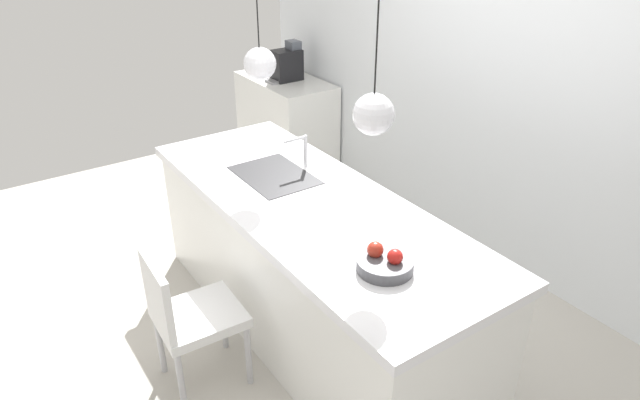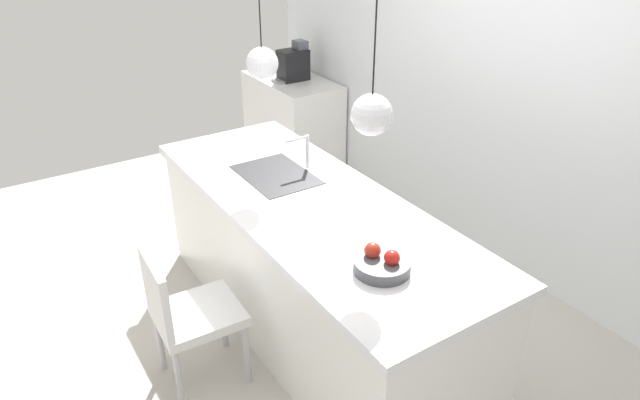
{
  "view_description": "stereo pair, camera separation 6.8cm",
  "coord_description": "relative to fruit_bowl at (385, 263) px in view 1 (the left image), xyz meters",
  "views": [
    {
      "loc": [
        2.47,
        -1.62,
        2.51
      ],
      "look_at": [
        0.1,
        0.0,
        0.98
      ],
      "focal_mm": 32.12,
      "sensor_mm": 36.0,
      "label": 1
    },
    {
      "loc": [
        2.51,
        -1.56,
        2.51
      ],
      "look_at": [
        0.1,
        0.0,
        0.98
      ],
      "focal_mm": 32.12,
      "sensor_mm": 36.0,
      "label": 2
    }
  ],
  "objects": [
    {
      "name": "floor",
      "position": [
        -0.78,
        0.09,
        -0.97
      ],
      "size": [
        6.6,
        6.6,
        0.0
      ],
      "primitive_type": "plane",
      "color": "#BCB7AD",
      "rests_on": "ground"
    },
    {
      "name": "faucet",
      "position": [
        -1.2,
        0.3,
        0.1
      ],
      "size": [
        0.02,
        0.17,
        0.22
      ],
      "color": "silver",
      "rests_on": "kitchen_island"
    },
    {
      "name": "pendant_light_right",
      "position": [
        -0.24,
        0.09,
        0.65
      ],
      "size": [
        0.2,
        0.2,
        0.8
      ],
      "color": "silver"
    },
    {
      "name": "pendant_light_left",
      "position": [
        -1.32,
        0.09,
        0.65
      ],
      "size": [
        0.2,
        0.2,
        0.8
      ],
      "color": "silver"
    },
    {
      "name": "sink_basin",
      "position": [
        -1.2,
        0.09,
        -0.04
      ],
      "size": [
        0.56,
        0.4,
        0.02
      ],
      "primitive_type": "cube",
      "color": "#2D2D30",
      "rests_on": "kitchen_island"
    },
    {
      "name": "back_wall",
      "position": [
        -0.78,
        1.74,
        0.33
      ],
      "size": [
        6.0,
        0.1,
        2.6
      ],
      "primitive_type": "cube",
      "color": "white",
      "rests_on": "ground"
    },
    {
      "name": "fruit_bowl",
      "position": [
        0.0,
        0.0,
        0.0
      ],
      "size": [
        0.27,
        0.27,
        0.13
      ],
      "color": "#4C4C51",
      "rests_on": "kitchen_island"
    },
    {
      "name": "coffee_machine",
      "position": [
        -3.14,
        1.37,
        0.06
      ],
      "size": [
        0.2,
        0.35,
        0.38
      ],
      "color": "black",
      "rests_on": "side_counter"
    },
    {
      "name": "kitchen_island",
      "position": [
        -0.78,
        0.09,
        -0.5
      ],
      "size": [
        2.59,
        0.94,
        0.93
      ],
      "color": "white",
      "rests_on": "ground"
    },
    {
      "name": "chair_near",
      "position": [
        -0.74,
        -0.74,
        -0.47
      ],
      "size": [
        0.43,
        0.47,
        0.87
      ],
      "color": "silver",
      "rests_on": "ground"
    },
    {
      "name": "side_counter",
      "position": [
        -3.18,
        1.37,
        -0.53
      ],
      "size": [
        1.1,
        0.6,
        0.87
      ],
      "primitive_type": "cube",
      "color": "white",
      "rests_on": "ground"
    }
  ]
}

